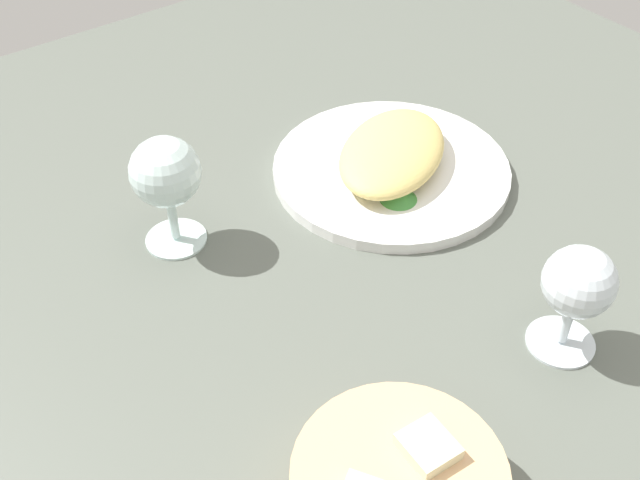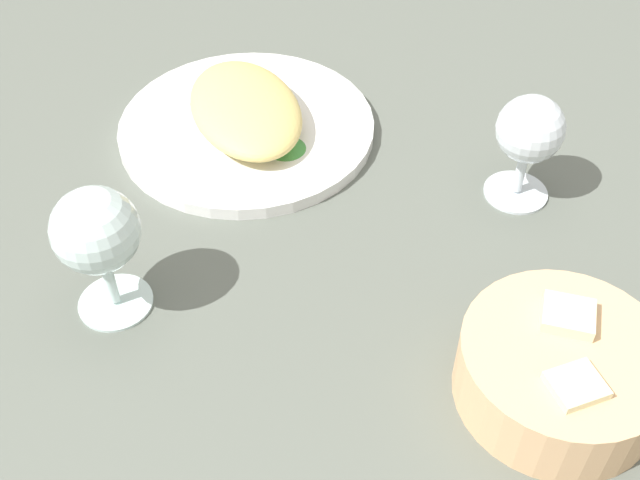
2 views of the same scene
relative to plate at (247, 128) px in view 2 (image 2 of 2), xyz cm
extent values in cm
cube|color=#595F56|center=(16.30, 14.27, -1.70)|extent=(140.00, 140.00, 2.00)
cylinder|color=white|center=(0.00, 0.00, 0.00)|extent=(27.90, 27.90, 1.40)
ellipsoid|color=#DAC06D|center=(0.00, 0.00, 2.58)|extent=(21.46, 19.13, 3.76)
cone|color=#3B8738|center=(3.56, 5.23, 1.53)|extent=(4.26, 4.26, 1.66)
cylinder|color=tan|center=(28.04, 32.73, 2.19)|extent=(16.15, 16.15, 5.79)
cube|color=beige|center=(31.57, 33.14, 3.96)|extent=(4.86, 4.99, 3.77)
cube|color=beige|center=(25.28, 32.67, 4.23)|extent=(3.85, 4.22, 3.97)
cylinder|color=silver|center=(26.01, -5.18, -0.40)|extent=(6.59, 6.59, 0.60)
cylinder|color=silver|center=(26.01, -5.18, 2.35)|extent=(1.00, 1.00, 4.91)
sphere|color=silver|center=(26.01, -5.18, 8.47)|extent=(7.33, 7.33, 7.33)
cylinder|color=silver|center=(4.45, 29.28, -0.40)|extent=(6.44, 6.44, 0.60)
cylinder|color=silver|center=(4.45, 29.28, 2.05)|extent=(1.00, 1.00, 4.30)
sphere|color=silver|center=(4.45, 29.28, 7.48)|extent=(6.57, 6.57, 6.57)
camera|label=1|loc=(51.08, 53.47, 55.36)|focal=43.57mm
camera|label=2|loc=(66.94, 21.25, 53.39)|focal=44.51mm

